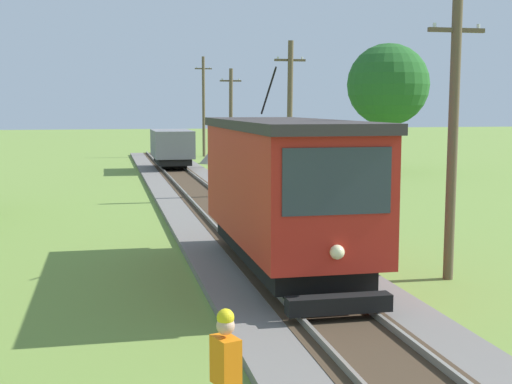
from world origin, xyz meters
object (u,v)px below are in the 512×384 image
red_tram (284,188)px  freight_car (172,147)px  track_worker (226,374)px  gravel_pile (214,155)px  tree_horizon (388,85)px  utility_pole_mid (290,119)px  utility_pole_distant (204,106)px  utility_pole_near_tram (453,136)px  utility_pole_far (231,118)px

red_tram → freight_car: bearing=90.0°
red_tram → track_worker: size_ratio=4.79×
red_tram → gravel_pile: bearing=84.1°
freight_car → tree_horizon: bearing=-12.9°
red_tram → tree_horizon: size_ratio=1.06×
tree_horizon → utility_pole_mid: bearing=-128.9°
utility_pole_distant → tree_horizon: 18.59m
freight_car → track_worker: bearing=-94.3°
gravel_pile → tree_horizon: bearing=-41.6°
utility_pole_near_tram → utility_pole_far: bearing=90.0°
red_tram → utility_pole_distant: utility_pole_distant is taller
freight_car → gravel_pile: bearing=57.5°
gravel_pile → track_worker: bearing=-98.5°
track_worker → gravel_pile: bearing=63.4°
track_worker → utility_pole_far: bearing=61.8°
freight_car → utility_pole_mid: utility_pole_mid is taller
utility_pole_near_tram → tree_horizon: 28.55m
utility_pole_mid → utility_pole_far: utility_pole_mid is taller
utility_pole_near_tram → gravel_pile: 35.64m
utility_pole_near_tram → utility_pole_mid: 15.01m
utility_pole_distant → gravel_pile: (-0.25, -7.22, -3.55)m
tree_horizon → utility_pole_distant: bearing=120.9°
red_tram → freight_car: (-0.00, 28.87, -0.64)m
utility_pole_distant → gravel_pile: bearing=-92.0°
tree_horizon → freight_car: bearing=167.1°
utility_pole_mid → gravel_pile: 20.73m
utility_pole_distant → utility_pole_far: bearing=-90.0°
utility_pole_mid → red_tram: bearing=-105.4°
utility_pole_far → track_worker: (-6.68, -37.27, -2.39)m
red_tram → utility_pole_far: (3.84, 28.92, 1.18)m
freight_car → gravel_pile: 6.75m
track_worker → utility_pole_mid: bearing=55.3°
utility_pole_near_tram → red_tram: bearing=165.2°
red_tram → gravel_pile: red_tram is taller
track_worker → freight_car: bearing=67.6°
utility_pole_near_tram → gravel_pile: bearing=90.4°
utility_pole_mid → utility_pole_distant: (0.00, 27.73, 0.60)m
utility_pole_distant → utility_pole_near_tram: bearing=-90.0°
gravel_pile → track_worker: (-6.42, -42.86, 0.35)m
freight_car → utility_pole_far: size_ratio=0.79×
gravel_pile → utility_pole_distant: bearing=88.0°
utility_pole_mid → track_worker: (-6.68, -22.35, -2.61)m
track_worker → tree_horizon: (16.21, 34.17, 4.50)m
utility_pole_mid → gravel_pile: (-0.25, 20.52, -2.95)m
freight_car → track_worker: freight_car is taller
utility_pole_far → gravel_pile: 6.23m
track_worker → tree_horizon: tree_horizon is taller
utility_pole_distant → tree_horizon: bearing=-59.1°
utility_pole_mid → utility_pole_far: (0.00, 14.93, -0.21)m
freight_car → utility_pole_mid: 15.50m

